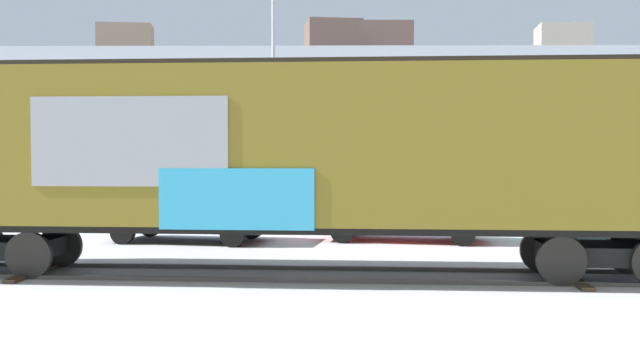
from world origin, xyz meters
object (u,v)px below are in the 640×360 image
Objects in this scene: parked_car_black at (187,209)px; parked_car_red at (403,210)px; flagpole at (276,51)px; parked_car_green at (611,208)px; freight_car at (292,150)px.

parked_car_black reaches higher than parked_car_red.
flagpole is 2.04× the size of parked_car_green.
freight_car is at bearing -146.77° from parked_car_green.
freight_car is 6.42m from parked_car_red.
parked_car_red is 5.68m from parked_car_green.
flagpole is at bearing 132.65° from parked_car_red.
parked_car_red is at bearing 63.54° from freight_car.
parked_car_green is at bearing 1.10° from parked_car_black.
parked_car_black is (-3.12, 5.31, -1.62)m from freight_car.
parked_car_black is (-2.12, -4.33, -4.86)m from flagpole.
parked_car_green reaches higher than parked_car_black.
parked_car_red is at bearing 179.83° from parked_car_green.
parked_car_black is at bearing 120.47° from freight_car.
parked_car_black is 5.89m from parked_car_red.
parked_car_green is (9.45, -4.10, -4.84)m from flagpole.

